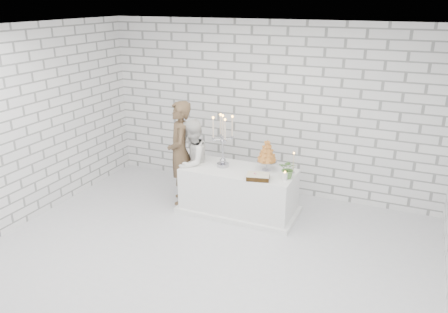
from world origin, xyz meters
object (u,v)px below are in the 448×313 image
cake_table (239,191)px  groom (180,153)px  bride (192,163)px  croquembouche (267,155)px  candelabra (223,141)px

cake_table → groom: groom is taller
bride → croquembouche: (1.25, 0.16, 0.27)m
cake_table → croquembouche: (0.41, 0.15, 0.63)m
groom → bride: (0.21, 0.00, -0.14)m
bride → cake_table: bearing=89.5°
cake_table → groom: size_ratio=1.02×
bride → groom: bearing=-90.7°
groom → candelabra: 0.83m
groom → bride: size_ratio=1.20×
candelabra → croquembouche: bearing=11.0°
cake_table → bride: bride is taller
groom → croquembouche: size_ratio=3.47×
groom → croquembouche: groom is taller
bride → candelabra: bearing=91.6°
groom → candelabra: size_ratio=2.03×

